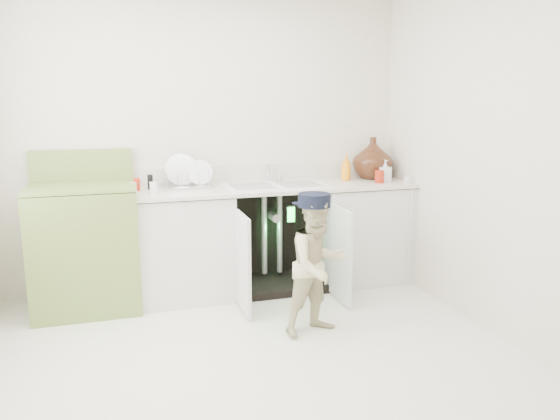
% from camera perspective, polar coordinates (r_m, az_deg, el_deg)
% --- Properties ---
extents(ground, '(3.50, 3.50, 0.00)m').
position_cam_1_polar(ground, '(3.64, -3.54, -14.95)').
color(ground, silver).
rests_on(ground, ground).
extents(room_shell, '(6.00, 5.50, 1.26)m').
position_cam_1_polar(room_shell, '(3.28, -3.81, 4.96)').
color(room_shell, beige).
rests_on(room_shell, ground).
extents(counter_run, '(2.44, 1.02, 1.28)m').
position_cam_1_polar(counter_run, '(4.73, -0.02, -2.36)').
color(counter_run, silver).
rests_on(counter_run, ground).
extents(avocado_stove, '(0.79, 0.65, 1.22)m').
position_cam_1_polar(avocado_stove, '(4.51, -19.67, -3.52)').
color(avocado_stove, olive).
rests_on(avocado_stove, ground).
extents(repair_worker, '(0.56, 0.89, 1.00)m').
position_cam_1_polar(repair_worker, '(3.81, 3.99, -5.62)').
color(repair_worker, beige).
rests_on(repair_worker, ground).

